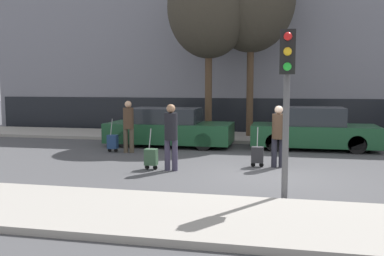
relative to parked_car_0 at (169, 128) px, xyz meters
The scene contains 14 objects.
ground_plane 5.82m from the parked_car_0, 50.87° to the right, with size 80.00×80.00×0.00m, color #424244.
sidewalk_near 9.03m from the parked_car_0, 66.11° to the right, with size 28.00×2.50×0.12m.
sidewalk_far 4.47m from the parked_car_0, 34.59° to the left, with size 28.00×3.00×0.12m.
building_facade 7.91m from the parked_car_0, 57.60° to the left, with size 28.00×2.12×9.38m.
parked_car_0 is the anchor object (origin of this frame).
parked_car_1 5.07m from the parked_car_0, ahead, with size 4.21×1.72×1.45m.
pedestrian_left 2.03m from the parked_car_0, 115.60° to the right, with size 0.35×0.34×1.70m.
trolley_left 2.34m from the parked_car_0, 127.48° to the right, with size 0.34×0.29×1.11m.
pedestrian_center 4.55m from the parked_car_0, 73.91° to the right, with size 0.35×0.34×1.73m.
trolley_center 4.41m from the parked_car_0, 80.75° to the right, with size 0.34×0.29×1.09m.
pedestrian_right 5.18m from the parked_car_0, 39.89° to the right, with size 0.35×0.34×1.67m.
trolley_right 4.84m from the parked_car_0, 44.85° to the right, with size 0.34×0.29×1.09m.
traffic_light 8.18m from the parked_car_0, 58.84° to the right, with size 0.28×0.47×3.22m.
bare_tree_down_street 5.12m from the parked_car_0, 60.53° to the left, with size 3.27×3.27×7.13m.
Camera 1 is at (0.46, -10.47, 2.24)m, focal length 40.00 mm.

